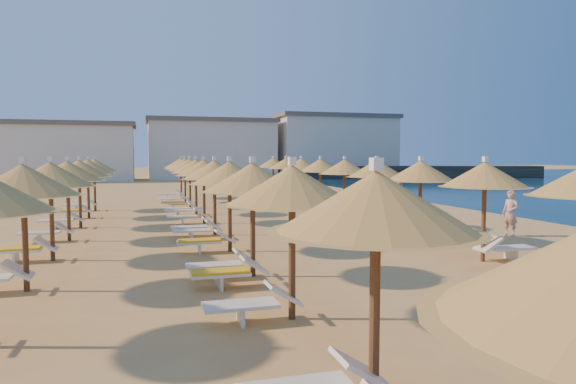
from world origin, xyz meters
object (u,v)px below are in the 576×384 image
object	(u,v)px
beachgoer_c	(385,191)
parasol_row_west	(214,171)
jetty	(421,172)
parasol_row_east	(377,170)
beachgoer_a	(510,213)
beachgoer_b	(400,197)

from	to	relation	value
beachgoer_c	parasol_row_west	bearing A→B (deg)	-82.80
jetty	beachgoer_c	distance (m)	39.33
parasol_row_east	beachgoer_a	distance (m)	5.00
jetty	parasol_row_west	distance (m)	50.73
beachgoer_a	beachgoer_c	bearing A→B (deg)	160.66
beachgoer_c	beachgoer_b	bearing A→B (deg)	-31.05
parasol_row_east	parasol_row_west	xyz separation A→B (m)	(-6.26, 0.00, 0.00)
beachgoer_b	jetty	bearing A→B (deg)	124.43
jetty	beachgoer_a	world-z (taller)	beachgoer_a
jetty	beachgoer_a	bearing A→B (deg)	-104.95
jetty	beachgoer_c	size ratio (longest dim) A/B	16.15
beachgoer_a	beachgoer_b	distance (m)	7.97
parasol_row_east	beachgoer_b	xyz separation A→B (m)	(3.62, 4.88, -1.51)
parasol_row_east	beachgoer_c	size ratio (longest dim) A/B	18.80
jetty	parasol_row_east	size ratio (longest dim) A/B	0.86
parasol_row_east	beachgoer_b	size ratio (longest dim) A/B	23.00
parasol_row_east	beachgoer_c	distance (m)	7.88
beachgoer_b	beachgoer_a	bearing A→B (deg)	-23.50
jetty	beachgoer_c	xyz separation A→B (m)	(-21.51, -32.92, 0.18)
beachgoer_c	jetty	bearing A→B (deg)	119.88
beachgoer_a	beachgoer_c	xyz separation A→B (m)	(0.11, 9.89, 0.12)
parasol_row_west	beachgoer_b	xyz separation A→B (m)	(9.88, 4.88, -1.51)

